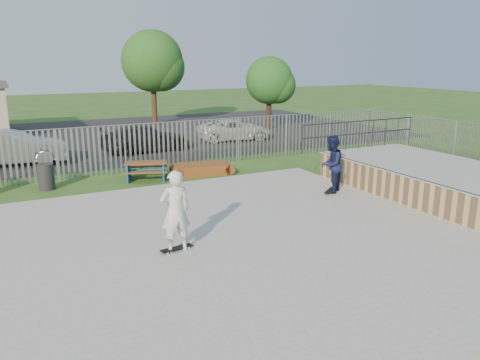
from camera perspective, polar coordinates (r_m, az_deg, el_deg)
name	(u,v)px	position (r m, az deg, el deg)	size (l,w,h in m)	color
ground	(178,256)	(11.42, -7.56, -9.15)	(120.00, 120.00, 0.00)	#2A501B
concrete_slab	(178,253)	(11.39, -7.57, -8.80)	(15.00, 12.00, 0.15)	gray
quarter_pipe	(428,179)	(17.38, 21.93, 0.12)	(5.50, 7.05, 2.19)	tan
fence	(158,171)	(15.55, -9.94, 1.05)	(26.04, 16.02, 2.00)	gray
picnic_table	(146,170)	(18.66, -11.36, 1.16)	(1.97, 1.79, 0.68)	brown
funbox	(202,169)	(19.16, -4.66, 1.32)	(2.25, 1.37, 0.42)	brown
trash_bin_grey	(46,177)	(18.18, -22.56, 0.37)	(0.57, 0.57, 0.94)	#232325
parking_lot	(68,139)	(29.45, -20.23, 4.69)	(40.00, 18.00, 0.02)	black
car_silver	(12,148)	(22.91, -26.09, 3.52)	(1.62, 4.66, 1.53)	#B4B4BA
car_dark	(146,139)	(24.27, -11.40, 4.97)	(1.83, 4.51, 1.31)	black
car_white	(235,130)	(27.27, -0.66, 6.15)	(1.99, 4.31, 1.20)	silver
tree_mid	(152,61)	(34.28, -10.64, 14.05)	(4.29, 4.29, 6.62)	#462F1C
tree_right	(269,81)	(31.51, 3.59, 11.99)	(3.10, 3.10, 4.79)	#392017
skateboard_a	(330,191)	(16.27, 10.90, -1.36)	(0.76, 0.64, 0.08)	black
skateboard_b	(177,249)	(11.31, -7.73, -8.34)	(0.82, 0.33, 0.08)	black
skater_navy	(331,164)	(16.04, 11.06, 1.87)	(0.95, 0.74, 1.96)	#121639
skater_white	(175,211)	(10.99, -7.89, -3.81)	(0.71, 0.47, 1.96)	silver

